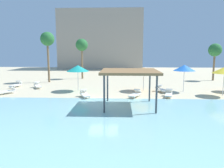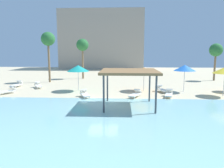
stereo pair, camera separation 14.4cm
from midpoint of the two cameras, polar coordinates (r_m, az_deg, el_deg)
name	(u,v)px [view 2 (the right image)]	position (r m, az deg, el deg)	size (l,w,h in m)	color
ground_plane	(103,103)	(18.24, -2.10, -4.98)	(80.00, 80.00, 0.00)	beige
lagoon_water	(95,123)	(13.22, -4.11, -10.29)	(44.00, 13.50, 0.04)	#8CC6CC
shade_pavilion	(129,73)	(16.46, 4.85, 3.06)	(4.32, 4.32, 2.88)	#42474C
beach_umbrella_blue_1	(185,68)	(24.04, 18.97, 4.08)	(2.28, 2.28, 2.88)	silver
beach_umbrella_orange_3	(144,71)	(23.48, 8.68, 3.54)	(2.44, 2.44, 2.57)	silver
beach_umbrella_teal_4	(78,68)	(23.51, -8.86, 4.16)	(2.42, 2.42, 2.83)	silver
lounge_chair_0	(136,94)	(20.40, 6.48, -2.61)	(1.35, 1.97, 0.74)	white
lounge_chair_1	(169,94)	(21.07, 15.11, -2.49)	(1.07, 1.99, 0.74)	white
lounge_chair_2	(38,85)	(26.84, -18.94, -0.29)	(1.51, 1.93, 0.74)	white
lounge_chair_3	(8,91)	(24.36, -25.88, -1.58)	(1.58, 1.90, 0.74)	white
lounge_chair_4	(85,94)	(20.37, -7.08, -2.63)	(1.27, 1.98, 0.74)	white
lounge_chair_5	(17,84)	(28.55, -23.74, -0.04)	(0.70, 1.92, 0.74)	white
lounge_chair_6	(161,89)	(23.42, 13.19, -1.31)	(1.18, 1.99, 0.74)	white
palm_tree_0	(216,51)	(35.06, 26.04, 7.97)	(1.90, 1.90, 5.44)	brown
palm_tree_1	(82,46)	(34.23, -7.75, 10.03)	(1.90, 1.90, 6.24)	brown
palm_tree_2	(48,40)	(31.26, -16.52, 11.09)	(1.90, 1.90, 6.94)	brown
hotel_block_0	(102,40)	(54.96, -2.55, 11.56)	(20.14, 8.95, 14.05)	#9E9384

